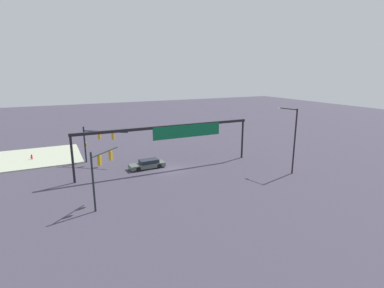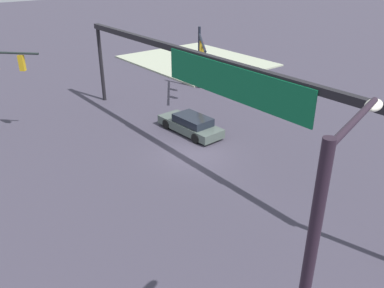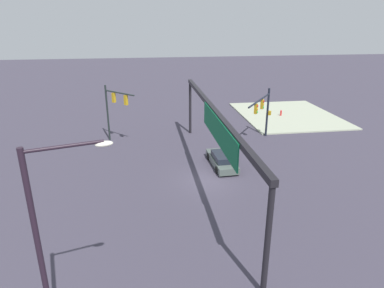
{
  "view_description": "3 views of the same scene",
  "coord_description": "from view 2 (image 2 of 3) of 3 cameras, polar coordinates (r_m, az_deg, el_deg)",
  "views": [
    {
      "loc": [
        13.9,
        35.35,
        12.83
      ],
      "look_at": [
        -2.38,
        2.0,
        3.69
      ],
      "focal_mm": 27.69,
      "sensor_mm": 36.0,
      "label": 1
    },
    {
      "loc": [
        -16.32,
        13.03,
        10.67
      ],
      "look_at": [
        -1.83,
        1.57,
        1.79
      ],
      "focal_mm": 37.23,
      "sensor_mm": 36.0,
      "label": 2
    },
    {
      "loc": [
        -23.73,
        4.75,
        12.01
      ],
      "look_at": [
        -2.0,
        1.53,
        3.87
      ],
      "focal_mm": 31.75,
      "sensor_mm": 36.0,
      "label": 3
    }
  ],
  "objects": [
    {
      "name": "fire_hydrant_on_curb",
      "position": [
        43.32,
        -0.24,
        12.07
      ],
      "size": [
        0.33,
        0.22,
        0.71
      ],
      "color": "red",
      "rests_on": "sidewalk_corner"
    },
    {
      "name": "sidewalk_corner",
      "position": [
        44.34,
        0.57,
        11.84
      ],
      "size": [
        14.39,
        11.99,
        0.15
      ],
      "primitive_type": "cube",
      "color": "#A3AA91",
      "rests_on": "ground"
    },
    {
      "name": "sedan_car_approaching",
      "position": [
        25.99,
        -0.18,
        2.81
      ],
      "size": [
        4.87,
        1.98,
        1.21
      ],
      "rotation": [
        0.0,
        0.0,
        0.05
      ],
      "color": "#47534D",
      "rests_on": "ground"
    },
    {
      "name": "overhead_sign_gantry",
      "position": [
        21.27,
        2.05,
        10.36
      ],
      "size": [
        24.29,
        0.43,
        5.94
      ],
      "color": "black",
      "rests_on": "ground"
    },
    {
      "name": "ground_plane",
      "position": [
        23.45,
        0.24,
        -1.4
      ],
      "size": [
        181.69,
        181.69,
        0.0
      ],
      "primitive_type": "plane",
      "color": "#3C3746"
    },
    {
      "name": "traffic_signal_near_corner",
      "position": [
        32.59,
        1.29,
        13.07
      ],
      "size": [
        5.5,
        4.3,
        5.23
      ],
      "rotation": [
        0.0,
        0.0,
        2.52
      ],
      "color": "black",
      "rests_on": "ground"
    }
  ]
}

